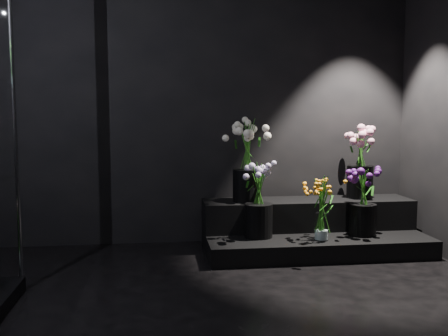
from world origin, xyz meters
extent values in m
plane|color=black|center=(0.00, 0.00, 0.00)|extent=(4.00, 4.00, 0.00)
plane|color=black|center=(0.00, 2.00, 1.40)|extent=(4.00, 0.00, 4.00)
plane|color=black|center=(0.00, -2.00, 1.40)|extent=(4.00, 0.00, 4.00)
cube|color=black|center=(0.95, 1.50, 0.08)|extent=(1.98, 0.88, 0.17)
cube|color=black|center=(0.95, 1.72, 0.30)|extent=(1.98, 0.44, 0.28)
cylinder|color=white|center=(0.93, 1.27, 0.28)|extent=(0.12, 0.12, 0.24)
cylinder|color=black|center=(0.41, 1.43, 0.31)|extent=(0.25, 0.25, 0.30)
cylinder|color=black|center=(1.36, 1.39, 0.30)|extent=(0.24, 0.24, 0.28)
cylinder|color=black|center=(0.36, 1.71, 0.59)|extent=(0.27, 0.27, 0.30)
cylinder|color=black|center=(1.47, 1.76, 0.60)|extent=(0.25, 0.25, 0.31)
camera|label=1|loc=(-0.45, -2.80, 1.23)|focal=40.00mm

